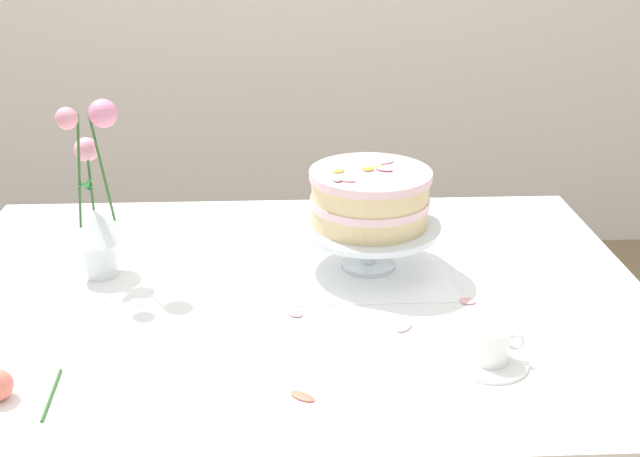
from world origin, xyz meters
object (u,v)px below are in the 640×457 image
at_px(layer_cake, 368,197).
at_px(flower_vase, 94,211).
at_px(dining_table, 288,337).
at_px(cake_stand, 367,231).
at_px(teacup, 488,350).

xyz_separation_m(layer_cake, flower_vase, (-0.54, -0.01, -0.02)).
distance_m(dining_table, cake_stand, 0.27).
distance_m(dining_table, flower_vase, 0.45).
distance_m(layer_cake, flower_vase, 0.54).
xyz_separation_m(cake_stand, layer_cake, (-0.00, -0.00, 0.07)).
bearing_deg(flower_vase, cake_stand, 0.91).
bearing_deg(dining_table, layer_cake, 35.66).
bearing_deg(layer_cake, teacup, -66.21).
xyz_separation_m(cake_stand, flower_vase, (-0.54, -0.01, 0.06)).
bearing_deg(cake_stand, dining_table, -144.34).
xyz_separation_m(dining_table, cake_stand, (0.17, 0.12, 0.17)).
height_order(cake_stand, teacup, cake_stand).
relative_size(layer_cake, flower_vase, 0.67).
bearing_deg(layer_cake, dining_table, -144.34).
height_order(dining_table, layer_cake, layer_cake).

